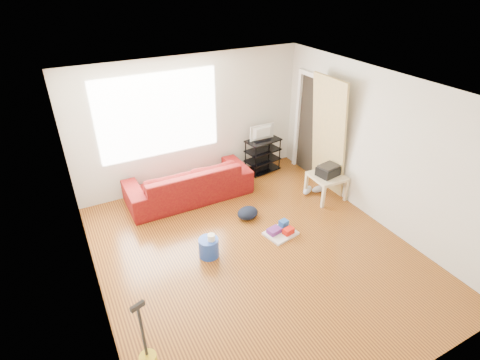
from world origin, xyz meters
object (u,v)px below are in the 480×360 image
sofa (190,197)px  backpack (248,218)px  tv_stand (263,155)px  cleaning_tray (281,231)px  bucket (209,255)px  side_table (327,179)px

sofa → backpack: 1.28m
tv_stand → cleaning_tray: tv_stand is taller
bucket → sofa: bearing=78.6°
tv_stand → backpack: tv_stand is taller
tv_stand → side_table: bearing=-79.4°
sofa → cleaning_tray: bearing=117.7°
cleaning_tray → sofa: bearing=117.7°
side_table → backpack: 1.68m
bucket → backpack: (0.98, 0.57, 0.00)m
tv_stand → side_table: 1.55m
side_table → cleaning_tray: 1.51m
bucket → cleaning_tray: size_ratio=0.55×
sofa → tv_stand: (1.76, 0.27, 0.36)m
tv_stand → side_table: size_ratio=1.28×
cleaning_tray → backpack: bearing=112.9°
cleaning_tray → backpack: 0.70m
bucket → backpack: size_ratio=0.81×
bucket → backpack: bucket is taller
bucket → tv_stand: bearing=42.9°
sofa → bucket: size_ratio=7.57×
side_table → cleaning_tray: size_ratio=1.07×
side_table → tv_stand: bearing=109.5°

